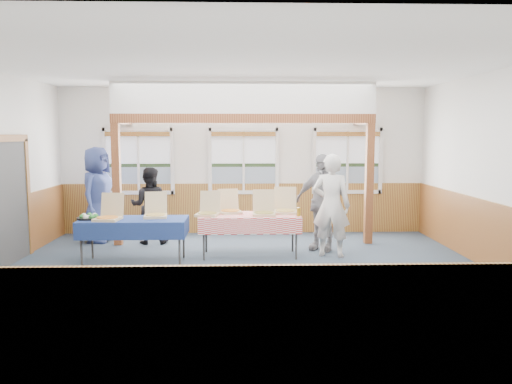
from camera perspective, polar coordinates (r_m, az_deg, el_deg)
The scene contains 29 objects.
floor at distance 7.83m, azimuth -1.25°, elevation -9.57°, with size 8.00×8.00×0.00m, color #26323E.
ceiling at distance 7.59m, azimuth -1.31°, elevation 14.31°, with size 8.00×8.00×0.00m, color white.
wall_back at distance 11.04m, azimuth -1.43°, elevation 3.57°, with size 8.00×8.00×0.00m, color silver.
wall_front at distance 4.06m, azimuth -0.87°, elevation -1.60°, with size 8.00×8.00×0.00m, color silver.
wall_right at distance 8.57m, azimuth 26.57°, elevation 2.01°, with size 8.00×8.00×0.00m, color silver.
wainscot_back at distance 11.12m, azimuth -1.42°, elevation -1.85°, with size 7.98×0.05×1.10m, color brown.
wainscot_front at distance 4.36m, azimuth -0.85°, elevation -15.34°, with size 7.98×0.05×1.10m, color brown.
wainscot_right at distance 8.69m, azimuth 26.07°, elevation -4.90°, with size 0.05×6.98×1.10m, color brown.
cased_opening at distance 9.35m, azimuth -26.39°, elevation -1.04°, with size 0.06×1.30×2.10m, color #363636.
window_left at distance 11.22m, azimuth -13.29°, elevation 3.85°, with size 1.56×0.10×1.46m.
window_mid at distance 10.99m, azimuth -1.43°, elevation 3.97°, with size 1.56×0.10×1.46m.
window_right at distance 11.24m, azimuth 10.40°, elevation 3.92°, with size 1.56×0.10×1.46m.
post_left at distance 10.17m, azimuth -15.62°, elevation 0.81°, with size 0.15×0.15×2.40m, color #602E15.
post_right at distance 10.20m, azimuth 12.81°, elevation 0.91°, with size 0.15×0.15×2.40m, color #602E15.
cross_beam at distance 9.83m, azimuth -1.41°, elevation 8.39°, with size 5.15×0.18×0.18m, color #602E15.
table_left at distance 8.74m, azimuth -13.79°, elevation -3.36°, with size 1.90×1.12×0.76m.
table_right at distance 8.95m, azimuth -0.72°, elevation -2.94°, with size 1.96×1.54×0.76m.
pizza_box_a at distance 8.71m, azimuth -16.51°, elevation -2.65°, with size 0.45×0.53×0.43m.
pizza_box_b at distance 8.81m, azimuth -11.40°, elevation -2.41°, with size 0.44×0.51×0.42m.
pizza_box_c at distance 8.85m, azimuth -5.52°, elevation -2.27°, with size 0.45×0.52×0.41m.
pizza_box_d at distance 9.12m, azimuth -2.99°, elevation -1.98°, with size 0.47×0.54×0.42m.
pizza_box_e at distance 8.86m, azimuth 0.91°, elevation -2.22°, with size 0.40×0.49×0.43m.
pizza_box_f at distance 9.11m, azimuth 3.38°, elevation -1.98°, with size 0.45×0.53×0.46m.
veggie_tray at distance 8.91m, azimuth -18.54°, elevation -2.74°, with size 0.41×0.41×0.09m.
drink_glass at distance 8.74m, azimuth 4.90°, elevation -2.30°, with size 0.07×0.07×0.15m, color olive.
woman_white at distance 8.99m, azimuth 8.60°, elevation -1.53°, with size 0.67×0.44×1.84m, color silver.
woman_black at distance 10.20m, azimuth -12.11°, elevation -1.52°, with size 0.75×0.58×1.54m, color black.
man_blue at distance 10.63m, azimuth -17.67°, elevation -0.27°, with size 0.95×0.62×1.94m, color navy.
person_grey at distance 9.48m, azimuth 7.50°, elevation -1.15°, with size 1.07×0.45×1.83m, color gray.
Camera 1 is at (-0.06, -7.52, 2.18)m, focal length 35.00 mm.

